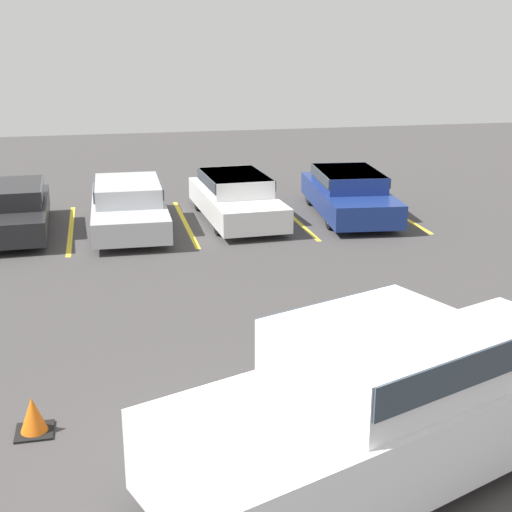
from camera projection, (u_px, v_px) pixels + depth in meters
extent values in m
plane|color=#423F3F|center=(285.00, 493.00, 7.73)|extent=(60.00, 60.00, 0.00)
cube|color=yellow|center=(71.00, 229.00, 18.16)|extent=(0.12, 4.90, 0.01)
cube|color=yellow|center=(185.00, 223.00, 18.77)|extent=(0.12, 4.90, 0.01)
cube|color=yellow|center=(293.00, 217.00, 19.38)|extent=(0.12, 4.90, 0.01)
cube|color=yellow|center=(393.00, 211.00, 19.99)|extent=(0.12, 4.90, 0.01)
cube|color=silver|center=(399.00, 413.00, 7.99)|extent=(6.10, 3.94, 0.92)
cube|color=silver|center=(384.00, 355.00, 7.60)|extent=(2.60, 2.47, 0.64)
cube|color=#2D3842|center=(384.00, 343.00, 7.56)|extent=(2.58, 2.52, 0.35)
cube|color=silver|center=(508.00, 342.00, 8.82)|extent=(2.68, 2.57, 0.13)
cylinder|color=black|center=(447.00, 370.00, 9.65)|extent=(0.88, 0.59, 0.82)
cylinder|color=#ADADB2|center=(447.00, 370.00, 9.65)|extent=(0.54, 0.47, 0.45)
cylinder|color=black|center=(229.00, 448.00, 7.83)|extent=(0.88, 0.59, 0.82)
cylinder|color=#ADADB2|center=(229.00, 448.00, 7.83)|extent=(0.54, 0.47, 0.45)
cube|color=#232326|center=(12.00, 215.00, 17.71)|extent=(1.90, 4.44, 0.57)
cube|color=#232326|center=(10.00, 194.00, 17.64)|extent=(1.61, 2.33, 0.46)
cube|color=#2D3842|center=(9.00, 190.00, 17.61)|extent=(1.68, 2.29, 0.28)
cylinder|color=black|center=(42.00, 231.00, 16.75)|extent=(0.25, 0.67, 0.66)
cylinder|color=#ADADB2|center=(42.00, 231.00, 16.75)|extent=(0.25, 0.37, 0.36)
cylinder|color=black|center=(44.00, 207.00, 19.10)|extent=(0.25, 0.67, 0.66)
cylinder|color=#ADADB2|center=(44.00, 207.00, 19.10)|extent=(0.25, 0.37, 0.36)
cube|color=#B7BABF|center=(129.00, 211.00, 18.11)|extent=(1.89, 4.82, 0.56)
cube|color=#B7BABF|center=(128.00, 190.00, 18.05)|extent=(1.64, 2.52, 0.47)
cube|color=#2D3842|center=(127.00, 187.00, 18.02)|extent=(1.71, 2.47, 0.28)
cylinder|color=black|center=(164.00, 228.00, 17.00)|extent=(0.22, 0.68, 0.67)
cylinder|color=#ADADB2|center=(164.00, 228.00, 17.00)|extent=(0.23, 0.37, 0.37)
cylinder|color=black|center=(97.00, 231.00, 16.70)|extent=(0.22, 0.68, 0.67)
cylinder|color=#ADADB2|center=(97.00, 231.00, 16.70)|extent=(0.23, 0.37, 0.37)
cylinder|color=black|center=(156.00, 202.00, 19.60)|extent=(0.22, 0.68, 0.67)
cylinder|color=#ADADB2|center=(156.00, 202.00, 19.60)|extent=(0.23, 0.37, 0.37)
cylinder|color=black|center=(98.00, 205.00, 19.30)|extent=(0.22, 0.68, 0.67)
cylinder|color=#ADADB2|center=(98.00, 205.00, 19.30)|extent=(0.23, 0.37, 0.37)
cube|color=silver|center=(236.00, 203.00, 18.96)|extent=(1.93, 4.68, 0.59)
cube|color=silver|center=(235.00, 183.00, 18.88)|extent=(1.62, 2.46, 0.47)
cube|color=#2D3842|center=(235.00, 179.00, 18.86)|extent=(1.69, 2.42, 0.28)
cylinder|color=black|center=(277.00, 219.00, 17.96)|extent=(0.23, 0.61, 0.60)
cylinder|color=#ADADB2|center=(277.00, 219.00, 17.96)|extent=(0.23, 0.34, 0.33)
cylinder|color=black|center=(220.00, 223.00, 17.59)|extent=(0.23, 0.61, 0.60)
cylinder|color=#ADADB2|center=(220.00, 223.00, 17.59)|extent=(0.23, 0.34, 0.33)
cylinder|color=black|center=(250.00, 197.00, 20.42)|extent=(0.23, 0.61, 0.60)
cylinder|color=#ADADB2|center=(250.00, 197.00, 20.42)|extent=(0.23, 0.34, 0.33)
cylinder|color=black|center=(199.00, 200.00, 20.05)|extent=(0.23, 0.61, 0.60)
cylinder|color=#ADADB2|center=(199.00, 200.00, 20.05)|extent=(0.23, 0.34, 0.33)
cube|color=navy|center=(349.00, 198.00, 19.44)|extent=(2.25, 4.88, 0.60)
cube|color=navy|center=(349.00, 179.00, 19.37)|extent=(1.81, 2.60, 0.45)
cube|color=#2D3842|center=(349.00, 175.00, 19.35)|extent=(1.87, 2.56, 0.27)
cylinder|color=black|center=(390.00, 215.00, 18.27)|extent=(0.30, 0.65, 0.63)
cylinder|color=#ADADB2|center=(390.00, 215.00, 18.27)|extent=(0.28, 0.37, 0.35)
cylinder|color=black|center=(332.00, 217.00, 18.11)|extent=(0.30, 0.65, 0.63)
cylinder|color=#ADADB2|center=(332.00, 217.00, 18.11)|extent=(0.28, 0.37, 0.35)
cylinder|color=black|center=(362.00, 193.00, 20.87)|extent=(0.30, 0.65, 0.63)
cylinder|color=#ADADB2|center=(362.00, 193.00, 20.87)|extent=(0.28, 0.37, 0.35)
cylinder|color=black|center=(312.00, 194.00, 20.70)|extent=(0.30, 0.65, 0.63)
cylinder|color=#ADADB2|center=(312.00, 194.00, 20.70)|extent=(0.28, 0.37, 0.35)
cube|color=black|center=(35.00, 431.00, 8.90)|extent=(0.46, 0.46, 0.03)
cone|color=orange|center=(33.00, 415.00, 8.84)|extent=(0.36, 0.36, 0.49)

